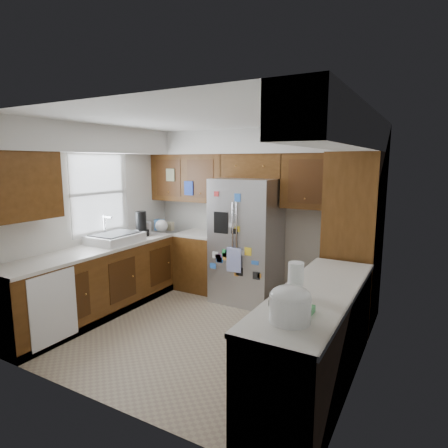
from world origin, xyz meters
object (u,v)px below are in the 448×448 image
(fridge, at_px, (247,240))
(pantry, at_px, (353,240))
(paper_towel, at_px, (296,279))
(rice_cooker, at_px, (290,303))

(fridge, bearing_deg, pantry, -2.06)
(pantry, bearing_deg, paper_towel, -93.97)
(fridge, xyz_separation_m, rice_cooker, (1.50, -2.42, 0.16))
(pantry, distance_m, fridge, 1.51)
(pantry, bearing_deg, rice_cooker, -90.01)
(rice_cooker, xyz_separation_m, paper_towel, (-0.13, 0.51, 0.01))
(pantry, xyz_separation_m, paper_towel, (-0.13, -1.86, -0.01))
(fridge, distance_m, rice_cooker, 2.85)
(paper_towel, bearing_deg, rice_cooker, -75.87)
(pantry, bearing_deg, fridge, 177.94)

